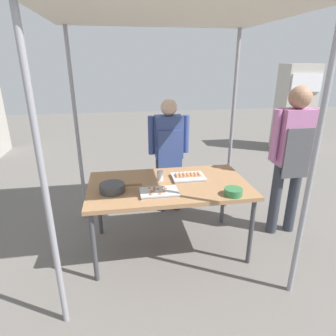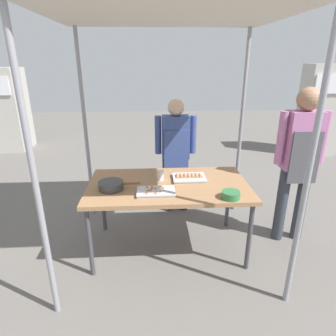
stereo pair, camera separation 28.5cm
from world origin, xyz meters
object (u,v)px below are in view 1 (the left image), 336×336
Objects in this scene: stall_table at (169,188)px; vendor_woman at (169,148)px; neighbor_stall_left at (295,108)px; tray_meat_skewers at (159,192)px; tray_grilled_sausages at (188,177)px; cooking_wok at (112,188)px; condiment_bowl at (233,192)px; customer_nearby at (292,151)px; drink_cup_near_edge at (160,176)px.

stall_table is 0.87m from vendor_woman.
neighbor_stall_left is (3.23, 2.37, 0.07)m from vendor_woman.
stall_table is at bearing 59.34° from tray_meat_skewers.
stall_table is 0.25m from tray_grilled_sausages.
cooking_wok is 1.12m from condiment_bowl.
cooking_wok is (-0.42, 0.12, 0.03)m from tray_meat_skewers.
neighbor_stall_left is (3.15, 3.11, 0.16)m from tray_grilled_sausages.
neighbor_stall_left is (3.37, 3.21, 0.24)m from stall_table.
customer_nearby is (1.22, -0.75, 0.13)m from vendor_woman.
customer_nearby is (1.36, 0.09, 0.30)m from stall_table.
vendor_woman is (-0.40, 1.20, 0.09)m from condiment_bowl.
customer_nearby reaches higher than drink_cup_near_edge.
condiment_bowl is 0.76m from drink_cup_near_edge.
drink_cup_near_edge is (-0.07, 0.10, 0.11)m from stall_table.
customer_nearby is (1.92, 0.19, 0.21)m from cooking_wok.
cooking_wok is (-0.78, -0.19, 0.02)m from tray_grilled_sausages.
stall_table is 4.53× the size of tray_meat_skewers.
drink_cup_near_edge reaches higher than cooking_wok.
neighbor_stall_left is (3.44, 3.11, 0.13)m from drink_cup_near_edge.
vendor_woman is (0.22, 0.74, 0.07)m from drink_cup_near_edge.
condiment_bowl is 0.11× the size of vendor_woman.
tray_grilled_sausages is at bearing 13.92° from cooking_wok.
customer_nearby is 0.90× the size of neighbor_stall_left.
tray_meat_skewers is 0.68m from condiment_bowl.
cooking_wok is (-0.55, -0.10, 0.10)m from stall_table.
drink_cup_near_edge is (0.48, 0.19, 0.01)m from cooking_wok.
tray_grilled_sausages is at bearing 23.52° from stall_table.
tray_grilled_sausages is 0.95× the size of tray_meat_skewers.
neighbor_stall_left reaches higher than stall_table.
tray_grilled_sausages is 0.76m from vendor_woman.
drink_cup_near_edge is at bearing -137.90° from neighbor_stall_left.
tray_meat_skewers is 4.90m from neighbor_stall_left.
neighbor_stall_left reaches higher than drink_cup_near_edge.
tray_meat_skewers is 0.24× the size of vendor_woman.
tray_meat_skewers is at bearing -99.79° from drink_cup_near_edge.
drink_cup_near_edge reaches higher than condiment_bowl.
condiment_bowl is at bearing -33.40° from stall_table.
stall_table is 1.40m from customer_nearby.
condiment_bowl is at bearing -151.55° from customer_nearby.
customer_nearby is at bearing -0.24° from tray_grilled_sausages.
neighbor_stall_left is at bearing 44.70° from tray_grilled_sausages.
condiment_bowl is 0.96m from customer_nearby.
condiment_bowl reaches higher than tray_grilled_sausages.
customer_nearby is at bearing -122.75° from neighbor_stall_left.
drink_cup_near_edge is (-0.61, 0.45, 0.02)m from condiment_bowl.
drink_cup_near_edge is 0.06× the size of neighbor_stall_left.
neighbor_stall_left reaches higher than tray_meat_skewers.
tray_meat_skewers is 0.21× the size of customer_nearby.
stall_table is 0.86× the size of neighbor_stall_left.
cooking_wok is 0.24× the size of customer_nearby.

